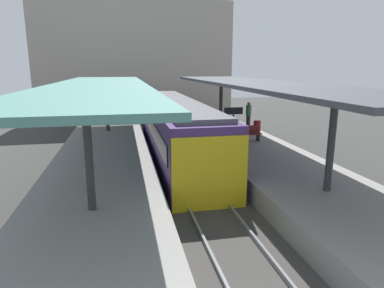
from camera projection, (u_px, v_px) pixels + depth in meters
name	position (u px, v px, depth m)	size (l,w,h in m)	color
ground_plane	(188.00, 179.00, 15.42)	(80.00, 80.00, 0.00)	#383835
platform_left	(102.00, 174.00, 14.55)	(4.40, 28.00, 1.00)	gray
platform_right	(266.00, 164.00, 16.06)	(4.40, 28.00, 1.00)	gray
track_ballast	(188.00, 177.00, 15.39)	(3.20, 28.00, 0.20)	#423F3D
rail_near_side	(173.00, 175.00, 15.21)	(0.08, 28.00, 0.14)	slate
rail_far_side	(203.00, 173.00, 15.50)	(0.08, 28.00, 0.14)	slate
commuter_train	(175.00, 129.00, 18.51)	(2.78, 15.19, 3.10)	#472D6B
canopy_left	(99.00, 86.00, 15.06)	(4.18, 21.00, 3.32)	#333335
canopy_right	(258.00, 85.00, 16.57)	(4.18, 21.00, 3.32)	#333335
platform_bench	(248.00, 133.00, 18.66)	(1.40, 0.41, 0.86)	black
platform_sign	(233.00, 120.00, 15.73)	(0.90, 0.08, 2.21)	#262628
litter_bin	(257.00, 127.00, 20.84)	(0.44, 0.44, 0.80)	maroon
passenger_near_bench	(248.00, 114.00, 22.60)	(0.36, 0.36, 1.78)	#232328
station_building_backdrop	(135.00, 62.00, 33.00)	(18.00, 6.00, 11.00)	#A89E8E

